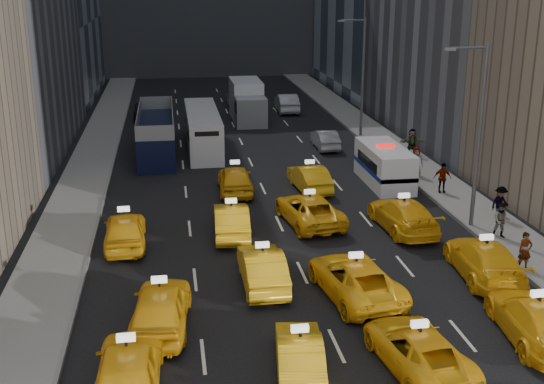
{
  "coord_description": "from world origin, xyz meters",
  "views": [
    {
      "loc": [
        -5.24,
        -17.8,
        11.97
      ],
      "look_at": [
        -0.52,
        13.05,
        2.0
      ],
      "focal_mm": 45.0,
      "sensor_mm": 36.0,
      "label": 1
    }
  ],
  "objects_px": {
    "double_decker": "(156,132)",
    "box_truck": "(247,101)",
    "pedestrian_0": "(525,251)",
    "nypd_van": "(384,166)",
    "city_bus": "(203,130)"
  },
  "relations": [
    {
      "from": "double_decker",
      "to": "box_truck",
      "type": "height_order",
      "value": "box_truck"
    },
    {
      "from": "box_truck",
      "to": "pedestrian_0",
      "type": "distance_m",
      "value": 33.88
    },
    {
      "from": "nypd_van",
      "to": "box_truck",
      "type": "distance_m",
      "value": 20.63
    },
    {
      "from": "nypd_van",
      "to": "box_truck",
      "type": "height_order",
      "value": "box_truck"
    },
    {
      "from": "double_decker",
      "to": "city_bus",
      "type": "bearing_deg",
      "value": 20.19
    },
    {
      "from": "nypd_van",
      "to": "double_decker",
      "type": "distance_m",
      "value": 16.37
    },
    {
      "from": "nypd_van",
      "to": "city_bus",
      "type": "height_order",
      "value": "city_bus"
    },
    {
      "from": "city_bus",
      "to": "pedestrian_0",
      "type": "xyz_separation_m",
      "value": [
        12.15,
        -23.57,
        -0.41
      ]
    },
    {
      "from": "double_decker",
      "to": "pedestrian_0",
      "type": "relative_size",
      "value": 6.62
    },
    {
      "from": "nypd_van",
      "to": "pedestrian_0",
      "type": "distance_m",
      "value": 13.34
    },
    {
      "from": "nypd_van",
      "to": "city_bus",
      "type": "xyz_separation_m",
      "value": [
        -10.24,
        10.37,
        0.26
      ]
    },
    {
      "from": "nypd_van",
      "to": "box_truck",
      "type": "relative_size",
      "value": 0.77
    },
    {
      "from": "city_bus",
      "to": "pedestrian_0",
      "type": "relative_size",
      "value": 6.72
    },
    {
      "from": "city_bus",
      "to": "pedestrian_0",
      "type": "height_order",
      "value": "city_bus"
    },
    {
      "from": "box_truck",
      "to": "pedestrian_0",
      "type": "bearing_deg",
      "value": -83.81
    }
  ]
}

